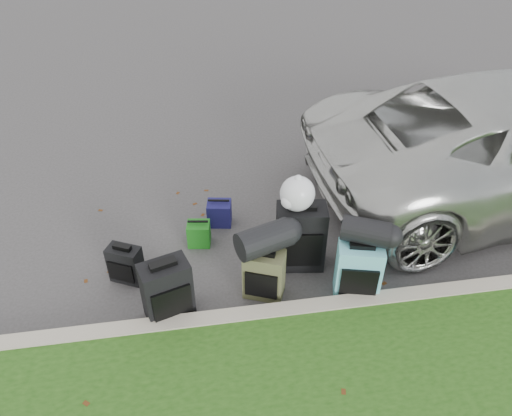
{
  "coord_description": "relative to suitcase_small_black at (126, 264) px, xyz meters",
  "views": [
    {
      "loc": [
        -0.81,
        -4.35,
        4.07
      ],
      "look_at": [
        -0.1,
        0.2,
        0.55
      ],
      "focal_mm": 35.0,
      "sensor_mm": 36.0,
      "label": 1
    }
  ],
  "objects": [
    {
      "name": "ground",
      "position": [
        1.62,
        0.17,
        -0.23
      ],
      "size": [
        120.0,
        120.0,
        0.0
      ],
      "primitive_type": "plane",
      "color": "#383535",
      "rests_on": "ground"
    },
    {
      "name": "curb",
      "position": [
        1.62,
        -0.83,
        -0.15
      ],
      "size": [
        120.0,
        0.18,
        0.15
      ],
      "primitive_type": "cube",
      "color": "#9E937F",
      "rests_on": "ground"
    },
    {
      "name": "suitcase_small_black",
      "position": [
        0.0,
        0.0,
        0.0
      ],
      "size": [
        0.41,
        0.34,
        0.45
      ],
      "primitive_type": "cube",
      "rotation": [
        0.0,
        0.0,
        -0.45
      ],
      "color": "black",
      "rests_on": "ground"
    },
    {
      "name": "suitcase_large_black_left",
      "position": [
        0.46,
        -0.59,
        0.12
      ],
      "size": [
        0.55,
        0.42,
        0.7
      ],
      "primitive_type": "cube",
      "rotation": [
        0.0,
        0.0,
        0.31
      ],
      "color": "black",
      "rests_on": "ground"
    },
    {
      "name": "suitcase_olive",
      "position": [
        1.48,
        -0.45,
        0.06
      ],
      "size": [
        0.49,
        0.4,
        0.58
      ],
      "primitive_type": "cube",
      "rotation": [
        0.0,
        0.0,
        -0.39
      ],
      "color": "#3F4127",
      "rests_on": "ground"
    },
    {
      "name": "suitcase_teal",
      "position": [
        2.47,
        -0.6,
        0.11
      ],
      "size": [
        0.52,
        0.39,
        0.67
      ],
      "primitive_type": "cube",
      "rotation": [
        0.0,
        0.0,
        -0.25
      ],
      "color": "teal",
      "rests_on": "ground"
    },
    {
      "name": "suitcase_large_black_right",
      "position": [
        1.96,
        -0.05,
        0.18
      ],
      "size": [
        0.58,
        0.39,
        0.81
      ],
      "primitive_type": "cube",
      "rotation": [
        0.0,
        0.0,
        -0.13
      ],
      "color": "black",
      "rests_on": "ground"
    },
    {
      "name": "tote_green",
      "position": [
        0.84,
        0.48,
        -0.07
      ],
      "size": [
        0.3,
        0.25,
        0.3
      ],
      "primitive_type": "cube",
      "rotation": [
        0.0,
        0.0,
        -0.15
      ],
      "color": "#196817",
      "rests_on": "ground"
    },
    {
      "name": "tote_navy",
      "position": [
        1.12,
        0.84,
        -0.06
      ],
      "size": [
        0.34,
        0.28,
        0.32
      ],
      "primitive_type": "cube",
      "rotation": [
        0.0,
        0.0,
        -0.17
      ],
      "color": "#181750",
      "rests_on": "ground"
    },
    {
      "name": "duffel_left",
      "position": [
        1.49,
        -0.4,
        0.51
      ],
      "size": [
        0.64,
        0.48,
        0.31
      ],
      "primitive_type": "cylinder",
      "rotation": [
        0.0,
        1.57,
        0.34
      ],
      "color": "black",
      "rests_on": "suitcase_olive"
    },
    {
      "name": "duffel_right",
      "position": [
        2.51,
        -0.52,
        0.58
      ],
      "size": [
        0.56,
        0.46,
        0.27
      ],
      "primitive_type": "cylinder",
      "rotation": [
        0.0,
        1.57,
        -0.47
      ],
      "color": "black",
      "rests_on": "suitcase_teal"
    },
    {
      "name": "trash_bag",
      "position": [
        1.9,
        -0.03,
        0.78
      ],
      "size": [
        0.38,
        0.38,
        0.38
      ],
      "primitive_type": "sphere",
      "color": "silver",
      "rests_on": "suitcase_large_black_right"
    }
  ]
}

